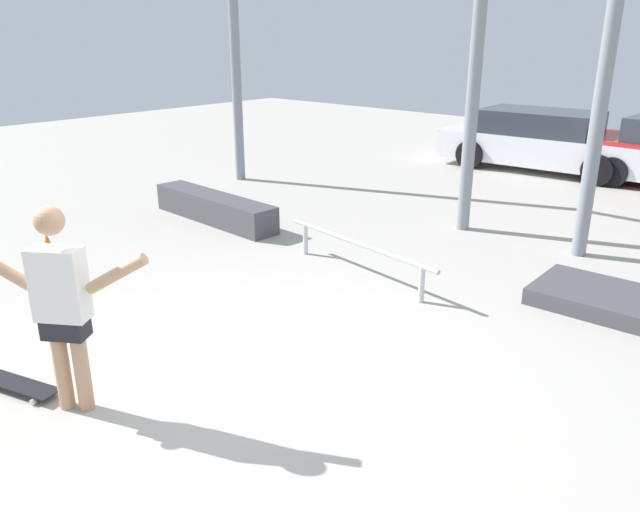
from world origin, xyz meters
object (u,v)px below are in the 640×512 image
object	(u,v)px
skateboard	(20,385)
grind_rail	(358,248)
parked_car_white	(543,141)
traffic_cone	(50,257)
skateboarder	(62,301)
grind_box	(214,208)

from	to	relation	value
skateboard	grind_rail	xyz separation A→B (m)	(0.50, 4.15, 0.31)
skateboard	parked_car_white	world-z (taller)	parked_car_white
traffic_cone	parked_car_white	bearing A→B (deg)	80.13
parked_car_white	traffic_cone	xyz separation A→B (m)	(-1.85, -10.63, -0.33)
skateboard	parked_car_white	distance (m)	12.09
grind_rail	skateboarder	bearing A→B (deg)	-88.53
grind_rail	traffic_cone	bearing A→B (deg)	-135.95
skateboard	grind_box	bearing A→B (deg)	105.42
grind_box	traffic_cone	bearing A→B (deg)	-80.33
skateboarder	skateboard	bearing A→B (deg)	165.46
skateboarder	traffic_cone	bearing A→B (deg)	123.55
skateboarder	traffic_cone	world-z (taller)	skateboarder
skateboarder	traffic_cone	xyz separation A→B (m)	(-2.90, 1.23, -0.67)
parked_car_white	traffic_cone	bearing A→B (deg)	-103.49
skateboarder	parked_car_white	distance (m)	11.91
grind_box	grind_rail	size ratio (longest dim) A/B	1.02
skateboard	parked_car_white	bearing A→B (deg)	75.51
skateboard	grind_box	size ratio (longest dim) A/B	0.30
skateboarder	skateboard	xyz separation A→B (m)	(-0.61, -0.21, -0.92)
skateboarder	parked_car_white	world-z (taller)	skateboarder
grind_rail	traffic_cone	world-z (taller)	traffic_cone
skateboarder	grind_box	distance (m)	5.55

